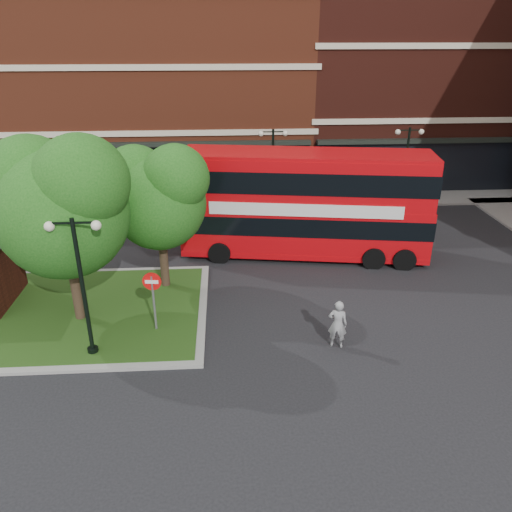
{
  "coord_description": "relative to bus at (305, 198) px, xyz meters",
  "views": [
    {
      "loc": [
        -0.82,
        -14.32,
        10.21
      ],
      "look_at": [
        0.32,
        3.66,
        2.0
      ],
      "focal_mm": 35.0,
      "sensor_mm": 36.0,
      "label": 1
    }
  ],
  "objects": [
    {
      "name": "ground",
      "position": [
        -2.95,
        -8.14,
        -2.93
      ],
      "size": [
        120.0,
        120.0,
        0.0
      ],
      "primitive_type": "plane",
      "color": "black",
      "rests_on": "ground"
    },
    {
      "name": "pavement_far",
      "position": [
        -2.95,
        8.36,
        -2.87
      ],
      "size": [
        44.0,
        3.0,
        0.12
      ],
      "primitive_type": "cube",
      "color": "slate",
      "rests_on": "ground"
    },
    {
      "name": "terrace_far_left",
      "position": [
        -10.95,
        15.86,
        4.07
      ],
      "size": [
        26.0,
        12.0,
        14.0
      ],
      "primitive_type": "cube",
      "color": "maroon",
      "rests_on": "ground"
    },
    {
      "name": "terrace_far_right",
      "position": [
        11.05,
        15.86,
        5.07
      ],
      "size": [
        18.0,
        12.0,
        16.0
      ],
      "primitive_type": "cube",
      "color": "#471911",
      "rests_on": "ground"
    },
    {
      "name": "traffic_island",
      "position": [
        -10.95,
        -5.14,
        -2.86
      ],
      "size": [
        12.6,
        7.6,
        0.15
      ],
      "color": "gray",
      "rests_on": "ground"
    },
    {
      "name": "tree_island_west",
      "position": [
        -9.54,
        -5.56,
        1.86
      ],
      "size": [
        5.4,
        4.71,
        7.21
      ],
      "color": "#2D2116",
      "rests_on": "ground"
    },
    {
      "name": "tree_island_east",
      "position": [
        -6.53,
        -3.07,
        1.31
      ],
      "size": [
        4.46,
        3.9,
        6.29
      ],
      "color": "#2D2116",
      "rests_on": "ground"
    },
    {
      "name": "lamp_island",
      "position": [
        -8.45,
        -7.94,
        -0.1
      ],
      "size": [
        1.72,
        0.36,
        5.0
      ],
      "color": "black",
      "rests_on": "ground"
    },
    {
      "name": "lamp_far_left",
      "position": [
        -0.95,
        6.36,
        -0.1
      ],
      "size": [
        1.72,
        0.36,
        5.0
      ],
      "color": "black",
      "rests_on": "ground"
    },
    {
      "name": "lamp_far_right",
      "position": [
        7.05,
        6.36,
        -0.1
      ],
      "size": [
        1.72,
        0.36,
        5.0
      ],
      "color": "black",
      "rests_on": "ground"
    },
    {
      "name": "bus",
      "position": [
        0.0,
        0.0,
        0.0
      ],
      "size": [
        11.96,
        4.39,
        4.46
      ],
      "rotation": [
        0.0,
        0.0,
        -0.15
      ],
      "color": "#BB070D",
      "rests_on": "ground"
    },
    {
      "name": "woman",
      "position": [
        -0.01,
        -7.94,
        -2.02
      ],
      "size": [
        0.76,
        0.61,
        1.81
      ],
      "primitive_type": "imported",
      "rotation": [
        0.0,
        0.0,
        2.84
      ],
      "color": "gray",
      "rests_on": "ground"
    },
    {
      "name": "car_silver",
      "position": [
        -7.03,
        6.36,
        -2.25
      ],
      "size": [
        4.03,
        1.66,
        1.37
      ],
      "primitive_type": "imported",
      "rotation": [
        0.0,
        0.0,
        1.56
      ],
      "color": "#A4A6AB",
      "rests_on": "ground"
    },
    {
      "name": "car_white",
      "position": [
        6.24,
        6.36,
        -2.26
      ],
      "size": [
        4.12,
        1.62,
        1.33
      ],
      "primitive_type": "imported",
      "rotation": [
        0.0,
        0.0,
        1.62
      ],
      "color": "silver",
      "rests_on": "ground"
    },
    {
      "name": "no_entry_sign",
      "position": [
        -6.45,
        -6.64,
        -1.19
      ],
      "size": [
        0.68,
        0.13,
        2.44
      ],
      "rotation": [
        0.0,
        0.0,
        -0.11
      ],
      "color": "slate",
      "rests_on": "ground"
    }
  ]
}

